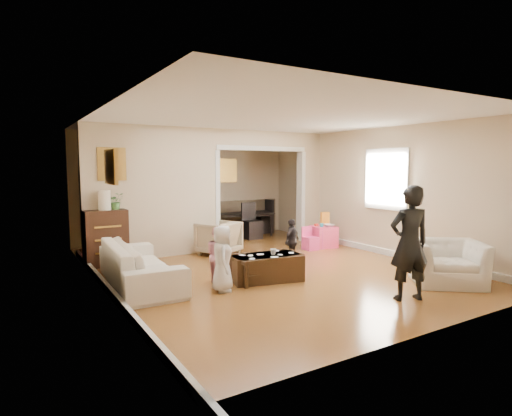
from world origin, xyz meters
TOP-DOWN VIEW (x-y plane):
  - floor at (0.00, 0.00)m, footprint 7.00×7.00m
  - partition_left at (-1.38, 1.80)m, footprint 2.75×0.18m
  - partition_right at (2.48, 1.80)m, footprint 0.55×0.18m
  - partition_header at (1.10, 1.80)m, footprint 2.22×0.18m
  - window_pane at (2.73, -0.40)m, footprint 0.03×0.95m
  - framed_art_partition at (-2.20, 1.70)m, footprint 0.45×0.03m
  - framed_art_sofa_wall at (-2.71, -0.60)m, footprint 0.03×0.55m
  - framed_art_alcove at (1.10, 3.44)m, footprint 0.45×0.03m
  - sofa at (-2.20, -0.02)m, footprint 0.98×2.26m
  - armchair_back at (-0.20, 1.36)m, footprint 0.99×1.00m
  - armchair_front at (1.86, -2.40)m, footprint 1.35×1.33m
  - dresser at (-2.38, 1.56)m, footprint 0.74×0.42m
  - table_lamp at (-2.38, 1.56)m, footprint 0.22×0.22m
  - potted_plant at (-2.18, 1.56)m, footprint 0.27×0.24m
  - coffee_table at (-0.42, -0.81)m, footprint 1.20×0.79m
  - coffee_cup at (-0.32, -0.86)m, footprint 0.12×0.12m
  - play_table at (2.17, 0.85)m, footprint 0.57×0.57m
  - cereal_box at (2.29, 0.95)m, footprint 0.21×0.10m
  - cyan_cup at (2.07, 0.80)m, footprint 0.08×0.08m
  - toy_block at (2.05, 0.97)m, footprint 0.09×0.07m
  - play_bowl at (2.22, 0.73)m, footprint 0.27×0.27m
  - dining_table at (1.35, 3.26)m, footprint 1.89×1.35m
  - adult_person at (0.71, -2.62)m, footprint 0.66×0.54m
  - child_kneel_a at (-1.27, -0.96)m, footprint 0.47×0.55m
  - child_kneel_b at (-1.12, -0.51)m, footprint 0.38×0.46m
  - child_toddler at (0.63, -0.06)m, footprint 0.53×0.40m
  - craft_papers at (-0.41, -0.81)m, footprint 0.89×0.51m

SIDE VIEW (x-z plane):
  - floor at x=0.00m, z-range 0.00..0.00m
  - coffee_table at x=-0.42m, z-range 0.00..0.41m
  - play_table at x=2.17m, z-range 0.00..0.47m
  - dining_table at x=1.35m, z-range 0.00..0.60m
  - sofa at x=-2.20m, z-range 0.00..0.65m
  - armchair_front at x=1.86m, z-range 0.00..0.66m
  - armchair_back at x=-0.20m, z-range 0.00..0.68m
  - craft_papers at x=-0.41m, z-range 0.41..0.42m
  - child_toddler at x=0.63m, z-range 0.00..0.83m
  - child_kneel_b at x=-1.12m, z-range 0.00..0.88m
  - coffee_cup at x=-0.32m, z-range 0.41..0.51m
  - child_kneel_a at x=-1.27m, z-range 0.00..0.96m
  - toy_block at x=2.05m, z-range 0.47..0.52m
  - play_bowl at x=2.22m, z-range 0.47..0.53m
  - dresser at x=-2.38m, z-range 0.00..1.02m
  - cyan_cup at x=2.07m, z-range 0.47..0.55m
  - cereal_box at x=2.29m, z-range 0.47..0.77m
  - adult_person at x=0.71m, z-range 0.00..1.56m
  - potted_plant at x=-2.18m, z-range 1.02..1.32m
  - table_lamp at x=-2.38m, z-range 1.02..1.38m
  - partition_left at x=-1.38m, z-range 0.00..2.60m
  - partition_right at x=2.48m, z-range 0.00..2.60m
  - window_pane at x=2.73m, z-range 1.00..2.10m
  - framed_art_alcove at x=1.10m, z-range 1.42..1.98m
  - framed_art_sofa_wall at x=-2.71m, z-range 1.60..2.00m
  - framed_art_partition at x=-2.20m, z-range 1.58..2.12m
  - partition_header at x=1.10m, z-range 2.25..2.60m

